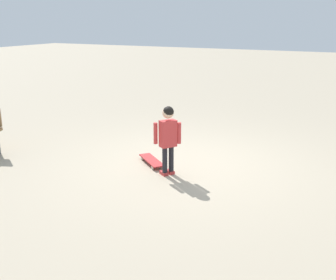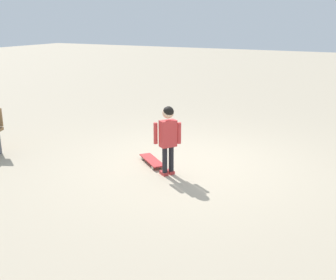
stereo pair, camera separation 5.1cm
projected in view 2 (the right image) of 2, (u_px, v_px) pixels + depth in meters
ground_plane at (191, 164)px, 6.62m from camera, size 50.00×50.00×0.00m
child_person at (168, 133)px, 5.99m from camera, size 0.37×0.28×1.06m
skateboard at (152, 160)px, 6.61m from camera, size 0.64×0.58×0.07m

